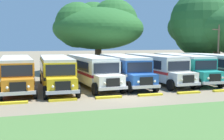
{
  "coord_description": "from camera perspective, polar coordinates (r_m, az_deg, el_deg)",
  "views": [
    {
      "loc": [
        -7.37,
        -20.29,
        4.2
      ],
      "look_at": [
        0.0,
        4.4,
        1.6
      ],
      "focal_mm": 45.31,
      "sensor_mm": 36.0,
      "label": 1
    }
  ],
  "objects": [
    {
      "name": "parked_bus_slot_7",
      "position": [
        32.42,
        20.12,
        0.77
      ],
      "size": [
        3.36,
        10.94,
        2.82
      ],
      "rotation": [
        0.0,
        0.0,
        -1.5
      ],
      "color": "#9E9993",
      "rests_on": "ground_plane"
    },
    {
      "name": "ground_plane",
      "position": [
        21.99,
        3.3,
        -5.26
      ],
      "size": [
        220.0,
        220.0,
        0.0
      ],
      "primitive_type": "plane",
      "color": "#84755B"
    },
    {
      "name": "parked_bus_slot_5",
      "position": [
        29.29,
        8.6,
        0.57
      ],
      "size": [
        3.37,
        10.94,
        2.82
      ],
      "rotation": [
        0.0,
        0.0,
        -1.5
      ],
      "color": "silver",
      "rests_on": "ground_plane"
    },
    {
      "name": "curb_wheelstop_5",
      "position": [
        23.82,
        15.21,
        -4.41
      ],
      "size": [
        2.0,
        0.36,
        0.15
      ],
      "primitive_type": "cube",
      "color": "yellow",
      "rests_on": "ground_plane"
    },
    {
      "name": "parked_bus_slot_6",
      "position": [
        30.99,
        14.08,
        0.74
      ],
      "size": [
        2.99,
        10.88,
        2.82
      ],
      "rotation": [
        0.0,
        0.0,
        -1.6
      ],
      "color": "teal",
      "rests_on": "ground_plane"
    },
    {
      "name": "parked_bus_slot_4",
      "position": [
        27.84,
        2.35,
        0.36
      ],
      "size": [
        2.77,
        10.85,
        2.82
      ],
      "rotation": [
        0.0,
        0.0,
        -1.58
      ],
      "color": "#23519E",
      "rests_on": "ground_plane"
    },
    {
      "name": "secondary_tree",
      "position": [
        43.84,
        19.74,
        8.09
      ],
      "size": [
        15.35,
        15.9,
        10.99
      ],
      "color": "brown",
      "rests_on": "ground_plane"
    },
    {
      "name": "curb_wheelstop_1",
      "position": [
        20.34,
        -19.41,
        -6.27
      ],
      "size": [
        2.0,
        0.36,
        0.15
      ],
      "primitive_type": "cube",
      "color": "yellow",
      "rests_on": "ground_plane"
    },
    {
      "name": "parked_bus_slot_1",
      "position": [
        26.29,
        -18.71,
        -0.26
      ],
      "size": [
        3.11,
        10.9,
        2.82
      ],
      "rotation": [
        0.0,
        0.0,
        -1.52
      ],
      "color": "orange",
      "rests_on": "ground_plane"
    },
    {
      "name": "parked_bus_slot_3",
      "position": [
        27.01,
        -4.26,
        0.18
      ],
      "size": [
        3.45,
        10.96,
        2.82
      ],
      "rotation": [
        0.0,
        0.0,
        -1.49
      ],
      "color": "silver",
      "rests_on": "ground_plane"
    },
    {
      "name": "broad_shade_tree",
      "position": [
        39.01,
        -2.8,
        8.77
      ],
      "size": [
        12.09,
        12.84,
        10.17
      ],
      "color": "brown",
      "rests_on": "ground_plane"
    },
    {
      "name": "curb_wheelstop_6",
      "position": [
        25.75,
        21.62,
        -3.87
      ],
      "size": [
        2.0,
        0.36,
        0.15
      ],
      "primitive_type": "cube",
      "color": "yellow",
      "rests_on": "ground_plane"
    },
    {
      "name": "curb_wheelstop_2",
      "position": [
        20.44,
        -9.86,
        -5.96
      ],
      "size": [
        2.0,
        0.36,
        0.15
      ],
      "primitive_type": "cube",
      "color": "yellow",
      "rests_on": "ground_plane"
    },
    {
      "name": "curb_wheelstop_3",
      "position": [
        21.09,
        -0.67,
        -5.51
      ],
      "size": [
        2.0,
        0.36,
        0.15
      ],
      "primitive_type": "cube",
      "color": "yellow",
      "rests_on": "ground_plane"
    },
    {
      "name": "foreground_grass_strip",
      "position": [
        14.49,
        15.1,
        -11.26
      ],
      "size": [
        80.0,
        9.57,
        0.01
      ],
      "primitive_type": "cube",
      "color": "#4C7538",
      "rests_on": "ground_plane"
    },
    {
      "name": "curb_wheelstop_4",
      "position": [
        22.24,
        7.76,
        -4.98
      ],
      "size": [
        2.0,
        0.36,
        0.15
      ],
      "primitive_type": "cube",
      "color": "yellow",
      "rests_on": "ground_plane"
    },
    {
      "name": "utility_pole",
      "position": [
        36.11,
        20.65,
        4.04
      ],
      "size": [
        1.8,
        0.2,
        6.22
      ],
      "color": "brown",
      "rests_on": "ground_plane"
    },
    {
      "name": "parked_bus_slot_2",
      "position": [
        25.93,
        -11.23,
        -0.15
      ],
      "size": [
        2.81,
        10.85,
        2.82
      ],
      "rotation": [
        0.0,
        0.0,
        -1.58
      ],
      "color": "yellow",
      "rests_on": "ground_plane"
    }
  ]
}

